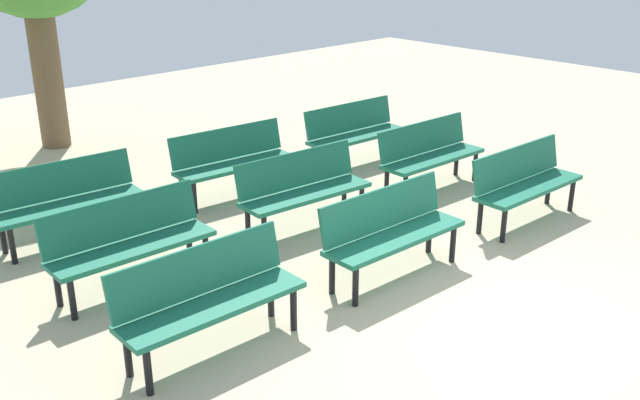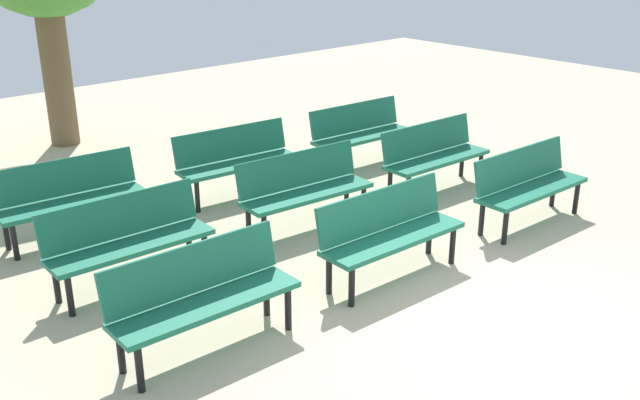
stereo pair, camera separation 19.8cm
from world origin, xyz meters
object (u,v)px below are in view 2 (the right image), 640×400
bench_r2_c1 (236,158)px  bench_r1_c2 (433,153)px  bench_r1_c0 (127,236)px  bench_r1_c1 (304,186)px  bench_r2_c2 (360,130)px  bench_r0_c0 (202,292)px  bench_r0_c1 (389,229)px  bench_r2_c0 (70,194)px  bench_r0_c2 (528,182)px

bench_r2_c1 → bench_r1_c2: bearing=-31.9°
bench_r1_c0 → bench_r1_c1: 2.18m
bench_r1_c1 → bench_r2_c1: size_ratio=1.00×
bench_r1_c0 → bench_r1_c2: (4.27, -0.25, 0.00)m
bench_r1_c2 → bench_r2_c2: same height
bench_r1_c0 → bench_r0_c0: bearing=-91.5°
bench_r0_c1 → bench_r2_c0: same height
bench_r0_c0 → bench_r2_c2: bearing=32.6°
bench_r0_c1 → bench_r2_c1: (0.23, 2.87, 0.00)m
bench_r0_c0 → bench_r0_c1: 2.09m
bench_r2_c0 → bench_r2_c1: size_ratio=1.00×
bench_r0_c1 → bench_r2_c2: same height
bench_r0_c0 → bench_r0_c2: size_ratio=1.00×
bench_r0_c1 → bench_r2_c2: 3.56m
bench_r2_c2 → bench_r2_c0: bearing=179.4°
bench_r1_c0 → bench_r2_c0: same height
bench_r0_c0 → bench_r1_c0: same height
bench_r2_c0 → bench_r2_c2: same height
bench_r2_c2 → bench_r0_c1: bearing=-127.0°
bench_r2_c1 → bench_r2_c0: bearing=-178.6°
bench_r0_c1 → bench_r1_c2: same height
bench_r1_c2 → bench_r0_c1: bearing=-147.5°
bench_r1_c1 → bench_r1_c2: size_ratio=1.01×
bench_r1_c1 → bench_r0_c0: bearing=-144.3°
bench_r1_c0 → bench_r0_c1: bearing=-35.8°
bench_r0_c2 → bench_r1_c0: bearing=160.1°
bench_r0_c2 → bench_r2_c2: 2.86m
bench_r1_c1 → bench_r1_c2: same height
bench_r0_c1 → bench_r2_c1: bearing=87.7°
bench_r2_c0 → bench_r2_c1: same height
bench_r2_c2 → bench_r1_c2: bearing=-88.2°
bench_r0_c1 → bench_r0_c2: (2.20, -0.15, 0.00)m
bench_r0_c1 → bench_r1_c1: same height
bench_r0_c0 → bench_r2_c2: same height
bench_r2_c1 → bench_r2_c2: bearing=1.1°
bench_r0_c1 → bench_r1_c1: (0.18, 1.49, 0.00)m
bench_r2_c0 → bench_r0_c0: bearing=-88.5°
bench_r0_c0 → bench_r2_c0: bearing=88.9°
bench_r1_c0 → bench_r2_c0: (0.08, 1.46, 0.00)m
bench_r2_c0 → bench_r1_c0: bearing=-88.1°
bench_r0_c1 → bench_r2_c2: (2.31, 2.71, 0.00)m
bench_r2_c1 → bench_r0_c2: bearing=-51.4°
bench_r1_c0 → bench_r2_c1: size_ratio=0.99×
bench_r1_c2 → bench_r2_c1: same height
bench_r1_c0 → bench_r2_c2: 4.46m
bench_r0_c1 → bench_r1_c0: 2.53m
bench_r1_c1 → bench_r2_c0: bearing=148.8°
bench_r0_c2 → bench_r1_c1: bearing=143.3°
bench_r2_c1 → bench_r0_c0: bearing=-124.9°
bench_r1_c1 → bench_r2_c2: (2.13, 1.22, 0.00)m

